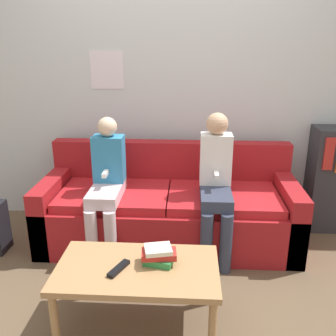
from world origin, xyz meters
name	(u,v)px	position (x,y,z in m)	size (l,w,h in m)	color
ground_plane	(165,273)	(0.00, 0.00, 0.00)	(10.00, 10.00, 0.00)	brown
wall_back	(172,78)	(0.00, 1.00, 1.30)	(8.00, 0.07, 2.60)	silver
couch	(169,210)	(0.00, 0.51, 0.27)	(2.06, 0.79, 0.78)	maroon
coffee_table	(137,274)	(-0.12, -0.53, 0.36)	(0.92, 0.52, 0.40)	#AD7F51
person_left	(107,181)	(-0.47, 0.32, 0.58)	(0.24, 0.55, 1.06)	silver
person_right	(216,180)	(0.37, 0.33, 0.61)	(0.24, 0.55, 1.10)	#33384C
tv_remote	(119,269)	(-0.22, -0.57, 0.41)	(0.11, 0.17, 0.02)	black
book_stack	(158,255)	(0.00, -0.48, 0.45)	(0.21, 0.16, 0.10)	#2D8442
bookshelf	(333,179)	(1.42, 0.81, 0.46)	(0.40, 0.30, 0.92)	#2D2D33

